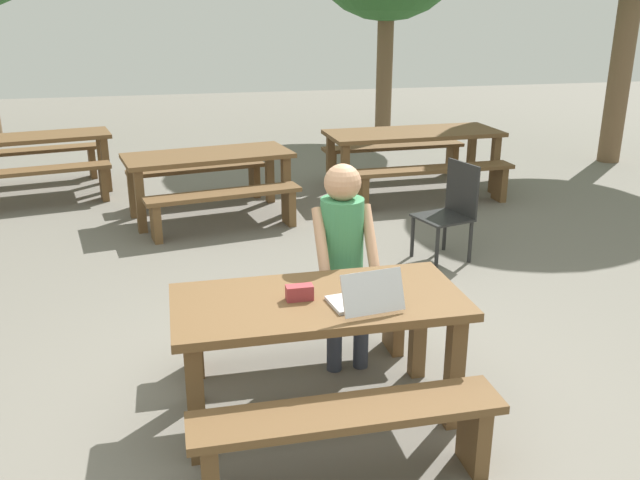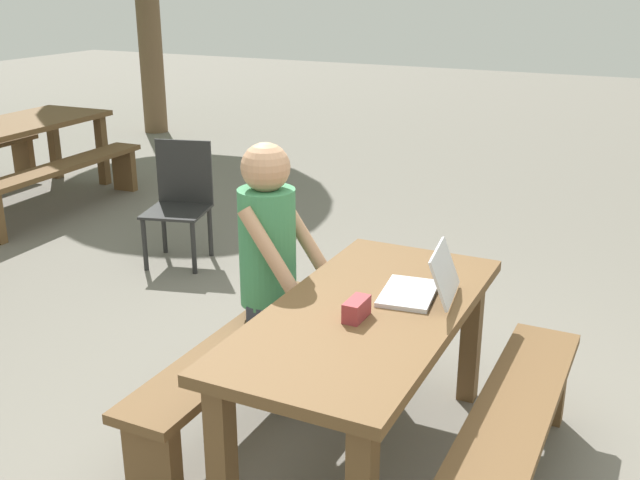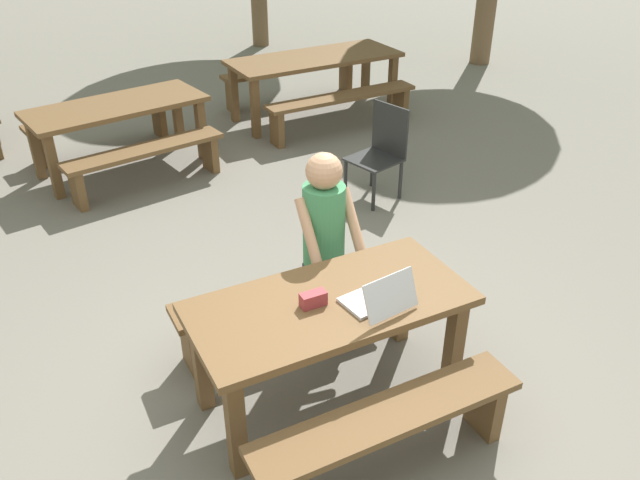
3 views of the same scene
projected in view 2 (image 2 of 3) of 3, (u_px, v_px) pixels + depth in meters
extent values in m
plane|color=slate|center=(363.00, 457.00, 3.43)|extent=(30.00, 30.00, 0.00)
cube|color=brown|center=(366.00, 314.00, 3.19)|extent=(1.62, 0.77, 0.05)
cube|color=brown|center=(471.00, 337.00, 3.80)|extent=(0.09, 0.09, 0.69)
cube|color=brown|center=(222.00, 462.00, 2.83)|extent=(0.09, 0.09, 0.69)
cube|color=brown|center=(366.00, 316.00, 4.04)|extent=(0.09, 0.09, 0.69)
cube|color=brown|center=(514.00, 411.00, 3.02)|extent=(1.55, 0.30, 0.05)
cube|color=brown|center=(540.00, 382.00, 3.67)|extent=(0.08, 0.24, 0.40)
cube|color=brown|center=(238.00, 345.00, 3.56)|extent=(1.55, 0.30, 0.05)
cube|color=brown|center=(153.00, 463.00, 3.06)|extent=(0.08, 0.24, 0.40)
cube|color=brown|center=(303.00, 331.00, 4.20)|extent=(0.08, 0.24, 0.40)
cube|color=silver|center=(409.00, 293.00, 3.31)|extent=(0.37, 0.27, 0.02)
cube|color=silver|center=(445.00, 273.00, 3.23)|extent=(0.35, 0.14, 0.22)
cube|color=black|center=(443.00, 272.00, 3.23)|extent=(0.32, 0.12, 0.19)
cube|color=#993338|center=(356.00, 309.00, 3.08)|extent=(0.15, 0.07, 0.08)
cylinder|color=#333847|center=(293.00, 371.00, 3.73)|extent=(0.10, 0.10, 0.45)
cylinder|color=#333847|center=(309.00, 356.00, 3.88)|extent=(0.10, 0.10, 0.45)
cube|color=#333847|center=(285.00, 313.00, 3.75)|extent=(0.28, 0.28, 0.12)
cylinder|color=#3F8C59|center=(268.00, 247.00, 3.68)|extent=(0.28, 0.28, 0.59)
cylinder|color=tan|center=(269.00, 251.00, 3.49)|extent=(0.07, 0.32, 0.41)
cylinder|color=tan|center=(301.00, 231.00, 3.76)|extent=(0.07, 0.32, 0.41)
sphere|color=tan|center=(266.00, 167.00, 3.55)|extent=(0.24, 0.24, 0.24)
cube|color=#262626|center=(177.00, 211.00, 5.62)|extent=(0.54, 0.54, 0.02)
cube|color=#262626|center=(184.00, 172.00, 5.73)|extent=(0.14, 0.43, 0.49)
cylinder|color=#262626|center=(145.00, 245.00, 5.55)|extent=(0.04, 0.04, 0.40)
cylinder|color=#262626|center=(194.00, 248.00, 5.48)|extent=(0.04, 0.04, 0.40)
cylinder|color=#262626|center=(164.00, 229.00, 5.90)|extent=(0.04, 0.04, 0.40)
cylinder|color=#262626|center=(210.00, 231.00, 5.84)|extent=(0.04, 0.04, 0.40)
cube|color=brown|center=(1.00, 128.00, 6.96)|extent=(2.20, 0.92, 0.05)
cube|color=brown|center=(102.00, 150.00, 7.82)|extent=(0.09, 0.09, 0.72)
cube|color=brown|center=(54.00, 145.00, 8.06)|extent=(0.09, 0.09, 0.72)
cube|color=brown|center=(62.00, 167.00, 6.81)|extent=(1.96, 0.37, 0.05)
cube|color=brown|center=(124.00, 170.00, 7.64)|extent=(0.09, 0.24, 0.42)
cube|color=brown|center=(24.00, 158.00, 8.15)|extent=(0.09, 0.24, 0.42)
cylinder|color=brown|center=(149.00, 21.00, 10.10)|extent=(0.32, 0.32, 3.02)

